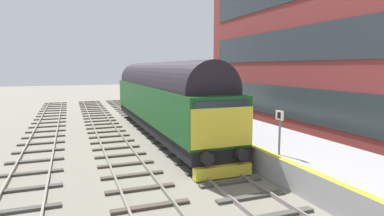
# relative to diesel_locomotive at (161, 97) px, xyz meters

# --- Properties ---
(ground_plane) EXTENTS (140.00, 140.00, 0.00)m
(ground_plane) POSITION_rel_diesel_locomotive_xyz_m (-0.00, -6.76, -2.48)
(ground_plane) COLOR gray
(ground_plane) RESTS_ON ground
(track_main) EXTENTS (2.50, 60.00, 0.15)m
(track_main) POSITION_rel_diesel_locomotive_xyz_m (-0.00, -6.76, -2.43)
(track_main) COLOR gray
(track_main) RESTS_ON ground
(track_adjacent_west) EXTENTS (2.50, 60.00, 0.15)m
(track_adjacent_west) POSITION_rel_diesel_locomotive_xyz_m (-3.31, -6.76, -2.43)
(track_adjacent_west) COLOR gray
(track_adjacent_west) RESTS_ON ground
(track_adjacent_far_west) EXTENTS (2.50, 60.00, 0.15)m
(track_adjacent_far_west) POSITION_rel_diesel_locomotive_xyz_m (-7.17, -6.76, -2.42)
(track_adjacent_far_west) COLOR gray
(track_adjacent_far_west) RESTS_ON ground
(station_platform) EXTENTS (4.00, 44.00, 1.01)m
(station_platform) POSITION_rel_diesel_locomotive_xyz_m (3.60, -6.76, -1.98)
(station_platform) COLOR #A0A0A3
(station_platform) RESTS_ON ground
(diesel_locomotive) EXTENTS (2.74, 18.35, 4.68)m
(diesel_locomotive) POSITION_rel_diesel_locomotive_xyz_m (0.00, 0.00, 0.00)
(diesel_locomotive) COLOR black
(diesel_locomotive) RESTS_ON ground
(platform_number_sign) EXTENTS (0.10, 0.44, 1.71)m
(platform_number_sign) POSITION_rel_diesel_locomotive_xyz_m (1.94, -9.95, -0.32)
(platform_number_sign) COLOR slate
(platform_number_sign) RESTS_ON station_platform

